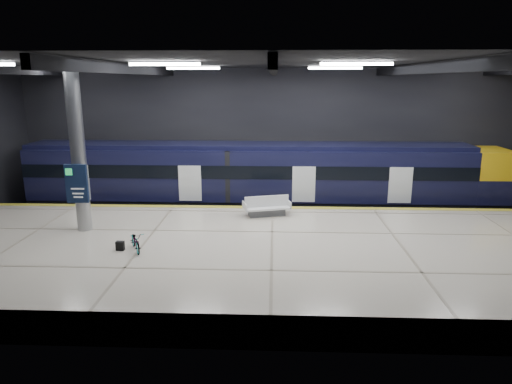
{
  "coord_description": "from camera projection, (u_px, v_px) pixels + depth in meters",
  "views": [
    {
      "loc": [
        0.06,
        -19.24,
        7.32
      ],
      "look_at": [
        -0.78,
        1.5,
        2.2
      ],
      "focal_mm": 32.0,
      "sensor_mm": 36.0,
      "label": 1
    }
  ],
  "objects": [
    {
      "name": "train",
      "position": [
        280.0,
        177.0,
        25.25
      ],
      "size": [
        29.4,
        2.84,
        3.79
      ],
      "color": "black",
      "rests_on": "ground"
    },
    {
      "name": "ground",
      "position": [
        272.0,
        248.0,
        20.42
      ],
      "size": [
        30.0,
        30.0,
        0.0
      ],
      "primitive_type": "plane",
      "color": "black",
      "rests_on": "ground"
    },
    {
      "name": "rails",
      "position": [
        273.0,
        212.0,
        25.74
      ],
      "size": [
        30.0,
        1.52,
        0.16
      ],
      "color": "gray",
      "rests_on": "ground"
    },
    {
      "name": "bench",
      "position": [
        267.0,
        209.0,
        21.39
      ],
      "size": [
        2.33,
        1.45,
        0.96
      ],
      "rotation": [
        0.0,
        0.0,
        0.28
      ],
      "color": "#595B60",
      "rests_on": "platform"
    },
    {
      "name": "info_column",
      "position": [
        78.0,
        151.0,
        18.67
      ],
      "size": [
        0.9,
        0.78,
        6.9
      ],
      "color": "#9EA0A5",
      "rests_on": "platform"
    },
    {
      "name": "safety_strip",
      "position": [
        273.0,
        207.0,
        22.83
      ],
      "size": [
        30.0,
        0.4,
        0.01
      ],
      "primitive_type": "cube",
      "color": "gold",
      "rests_on": "platform"
    },
    {
      "name": "pannier_bag",
      "position": [
        120.0,
        246.0,
        17.06
      ],
      "size": [
        0.32,
        0.21,
        0.35
      ],
      "primitive_type": "cube",
      "rotation": [
        0.0,
        0.0,
        -0.09
      ],
      "color": "black",
      "rests_on": "platform"
    },
    {
      "name": "bicycle",
      "position": [
        136.0,
        241.0,
        16.99
      ],
      "size": [
        1.09,
        1.49,
        0.75
      ],
      "primitive_type": "imported",
      "rotation": [
        0.0,
        0.0,
        0.47
      ],
      "color": "#99999E",
      "rests_on": "platform"
    },
    {
      "name": "platform",
      "position": [
        272.0,
        257.0,
        17.87
      ],
      "size": [
        30.0,
        11.0,
        1.1
      ],
      "primitive_type": "cube",
      "color": "beige",
      "rests_on": "ground"
    },
    {
      "name": "room_shell",
      "position": [
        273.0,
        119.0,
        19.06
      ],
      "size": [
        30.1,
        16.1,
        8.05
      ],
      "color": "black",
      "rests_on": "ground"
    }
  ]
}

